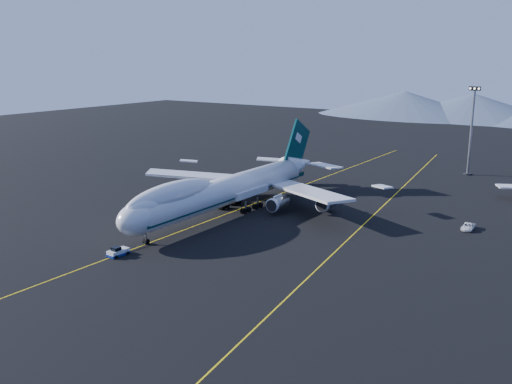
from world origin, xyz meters
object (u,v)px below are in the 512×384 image
Objects in this scene: pushback_tug at (118,253)px; floodlight_mast at (471,131)px; boeing_747 at (227,190)px; service_van at (468,227)px.

pushback_tug is 0.16× the size of floodlight_mast.
boeing_747 is at bearing 93.80° from pushback_tug.
service_van is (49.59, 52.69, 0.13)m from pushback_tug.
boeing_747 is 85.43m from floodlight_mast.
pushback_tug reaches higher than service_van.
floodlight_mast is at bearing 65.70° from boeing_747.
pushback_tug is at bearing -135.87° from service_van.
pushback_tug is 72.36m from service_van.
floodlight_mast reaches higher than boeing_747.
floodlight_mast reaches higher than pushback_tug.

